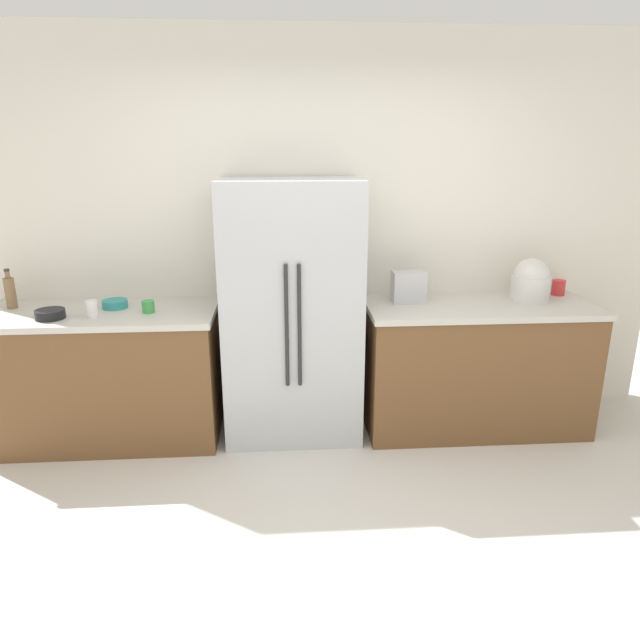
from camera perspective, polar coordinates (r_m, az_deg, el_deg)
name	(u,v)px	position (r m, az deg, el deg)	size (l,w,h in m)	color
ground_plane	(343,568)	(2.99, 2.29, -23.68)	(10.06, 10.06, 0.00)	beige
kitchen_back_panel	(317,233)	(4.10, -0.28, 8.78)	(5.03, 0.10, 2.71)	silver
counter_left	(105,375)	(4.14, -20.79, -5.23)	(1.53, 0.69, 0.91)	brown
counter_right	(475,365)	(4.18, 15.28, -4.42)	(1.57, 0.69, 0.91)	brown
refrigerator	(292,312)	(3.83, -2.85, 0.81)	(0.92, 0.64, 1.75)	#B7BABF
toaster	(409,287)	(3.96, 8.90, 3.31)	(0.22, 0.15, 0.21)	silver
rice_cooker	(531,281)	(4.21, 20.43, 3.66)	(0.26, 0.26, 0.30)	silver
bottle_a	(10,292)	(4.29, -28.71, 2.49)	(0.07, 0.07, 0.27)	brown
cup_a	(92,309)	(3.85, -21.98, 1.04)	(0.07, 0.07, 0.11)	white
cup_b	(558,288)	(4.46, 22.84, 3.03)	(0.09, 0.09, 0.11)	red
cup_c	(148,307)	(3.84, -16.88, 1.30)	(0.08, 0.08, 0.08)	green
bowl_a	(115,304)	(4.03, -19.92, 1.54)	(0.16, 0.16, 0.05)	teal
bowl_b	(50,314)	(3.93, -25.50, 0.54)	(0.18, 0.18, 0.06)	black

